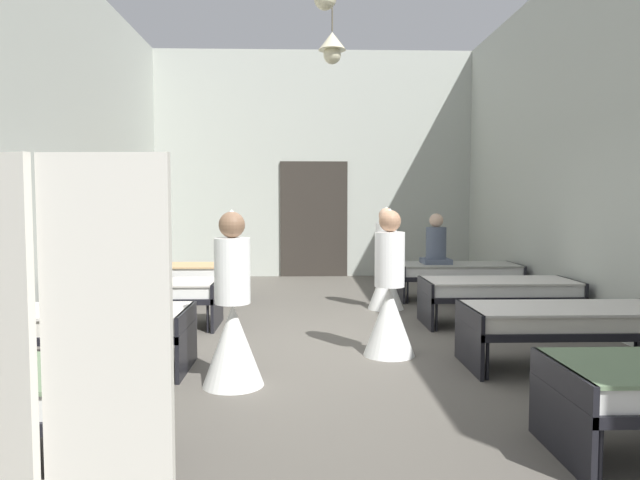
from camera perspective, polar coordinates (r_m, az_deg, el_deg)
The scene contains 12 objects.
ground_plane at distance 6.40m, azimuth 0.47°, elevation -10.70°, with size 7.17×12.31×0.10m, color #59544C.
room_shell at distance 7.62m, azimuth 0.07°, elevation 9.83°, with size 6.97×11.91×4.69m.
bed_left_row_1 at distance 5.72m, azimuth -22.35°, elevation -7.71°, with size 1.90×0.84×0.57m.
bed_right_row_1 at distance 5.90m, azimuth 23.31°, elevation -7.37°, with size 1.90×0.84×0.57m.
bed_left_row_2 at distance 7.50m, azimuth -17.23°, elevation -4.93°, with size 1.90×0.84×0.57m.
bed_right_row_2 at distance 7.64m, azimuth 17.25°, elevation -4.77°, with size 1.90×0.84×0.57m.
bed_left_row_3 at distance 9.33m, azimuth -14.12°, elevation -3.20°, with size 1.90×0.84×0.57m.
bed_right_row_3 at distance 9.44m, azimuth 13.49°, elevation -3.11°, with size 1.90×0.84×0.57m.
nurse_near_aisle at distance 8.41m, azimuth 6.54°, elevation -3.24°, with size 0.52×0.52×1.49m.
nurse_mid_aisle at distance 4.94m, azimuth -8.63°, elevation -8.18°, with size 0.52×0.52×1.49m.
nurse_far_aisle at distance 5.88m, azimuth 6.87°, elevation -6.25°, with size 0.52×0.52×1.49m.
patient_seated_primary at distance 9.34m, azimuth 11.41°, elevation -0.50°, with size 0.44×0.44×0.80m.
Camera 1 is at (-0.24, -6.19, 1.54)m, focal length 32.33 mm.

